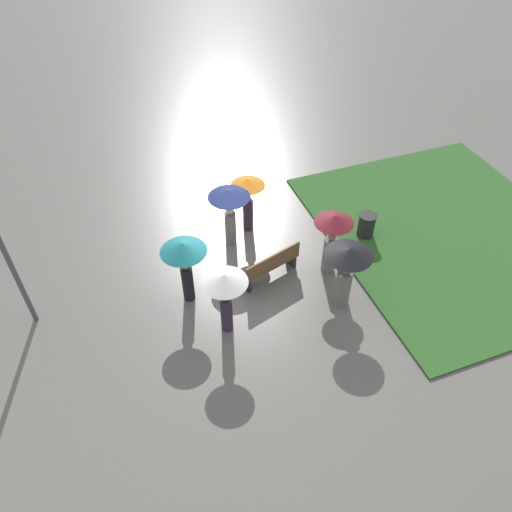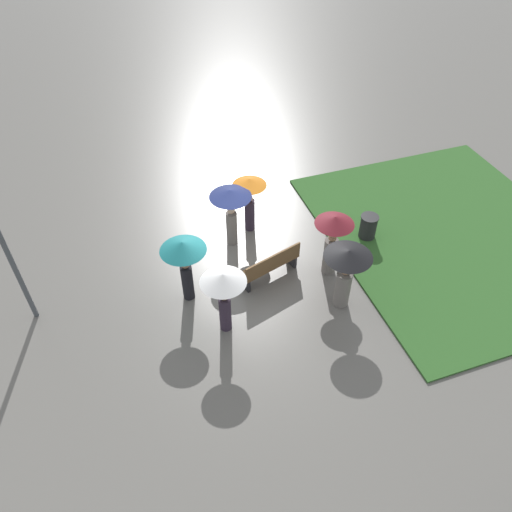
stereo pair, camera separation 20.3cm
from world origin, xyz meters
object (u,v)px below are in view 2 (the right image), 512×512
(crowd_person_maroon, at_px, (333,235))
(crowd_person_navy, at_px, (231,204))
(crowd_person_black, at_px, (346,268))
(crowd_person_teal, at_px, (184,255))
(park_bench, at_px, (271,265))
(crowd_person_orange, at_px, (250,193))
(crowd_person_white, at_px, (224,287))
(trash_bin, at_px, (368,227))

(crowd_person_maroon, relative_size, crowd_person_navy, 1.02)
(crowd_person_black, height_order, crowd_person_teal, crowd_person_teal)
(crowd_person_maroon, bearing_deg, crowd_person_navy, 34.96)
(park_bench, xyz_separation_m, crowd_person_orange, (-0.13, -2.15, 0.85))
(crowd_person_orange, bearing_deg, crowd_person_white, 131.03)
(crowd_person_navy, bearing_deg, crowd_person_maroon, 45.18)
(crowd_person_navy, relative_size, crowd_person_orange, 1.04)
(crowd_person_maroon, xyz_separation_m, crowd_person_navy, (2.15, -1.98, 0.11))
(trash_bin, relative_size, crowd_person_orange, 0.44)
(park_bench, xyz_separation_m, crowd_person_teal, (2.24, -0.04, 1.02))
(park_bench, relative_size, crowd_person_maroon, 0.95)
(crowd_person_white, bearing_deg, crowd_person_black, -52.20)
(crowd_person_black, bearing_deg, crowd_person_teal, 73.17)
(crowd_person_navy, relative_size, crowd_person_teal, 0.98)
(park_bench, height_order, crowd_person_teal, crowd_person_teal)
(crowd_person_maroon, height_order, crowd_person_white, crowd_person_maroon)
(park_bench, xyz_separation_m, trash_bin, (-3.25, -0.63, -0.07))
(crowd_person_teal, bearing_deg, crowd_person_white, 177.80)
(park_bench, bearing_deg, crowd_person_navy, -89.00)
(crowd_person_maroon, relative_size, crowd_person_white, 1.02)
(trash_bin, height_order, crowd_person_white, crowd_person_white)
(crowd_person_teal, distance_m, crowd_person_white, 1.43)
(crowd_person_orange, distance_m, crowd_person_teal, 3.18)
(park_bench, bearing_deg, crowd_person_white, 20.75)
(park_bench, distance_m, crowd_person_navy, 2.03)
(crowd_person_navy, height_order, crowd_person_white, crowd_person_navy)
(trash_bin, xyz_separation_m, crowd_person_maroon, (1.66, 0.90, 0.91))
(crowd_person_maroon, distance_m, crowd_person_teal, 3.85)
(park_bench, distance_m, crowd_person_teal, 2.46)
(crowd_person_maroon, distance_m, crowd_person_black, 1.20)
(crowd_person_maroon, height_order, crowd_person_orange, crowd_person_maroon)
(trash_bin, height_order, crowd_person_navy, crowd_person_navy)
(crowd_person_black, height_order, crowd_person_white, crowd_person_white)
(trash_bin, distance_m, crowd_person_orange, 3.59)
(crowd_person_black, xyz_separation_m, crowd_person_teal, (3.62, -1.49, 0.22))
(crowd_person_black, height_order, crowd_person_navy, crowd_person_navy)
(park_bench, relative_size, trash_bin, 2.29)
(crowd_person_black, relative_size, crowd_person_orange, 1.03)
(trash_bin, bearing_deg, crowd_person_black, 48.21)
(trash_bin, bearing_deg, park_bench, 11.02)
(trash_bin, xyz_separation_m, crowd_person_navy, (3.80, -1.08, 1.02))
(crowd_person_white, bearing_deg, trash_bin, -27.19)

